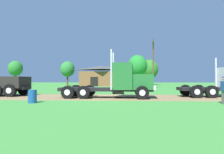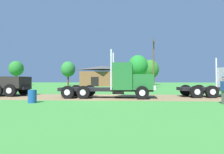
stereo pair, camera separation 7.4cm
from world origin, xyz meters
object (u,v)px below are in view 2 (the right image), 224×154
at_px(truck_foreground_white, 122,82).
at_px(shed_building, 103,76).
at_px(visitor_walking_mid, 224,89).
at_px(steel_barrel, 32,96).
at_px(utility_pole_near, 154,62).

bearing_deg(truck_foreground_white, shed_building, 99.35).
xyz_separation_m(visitor_walking_mid, shed_building, (-11.45, 35.40, 1.50)).
xyz_separation_m(visitor_walking_mid, steel_barrel, (-11.95, -0.04, -0.50)).
relative_size(steel_barrel, shed_building, 0.08).
bearing_deg(shed_building, steel_barrel, -90.81).
distance_m(steel_barrel, shed_building, 35.50).
relative_size(truck_foreground_white, steel_barrel, 9.43).
height_order(steel_barrel, utility_pole_near, utility_pole_near).
relative_size(truck_foreground_white, visitor_walking_mid, 4.68).
distance_m(truck_foreground_white, steel_barrel, 6.96).
distance_m(truck_foreground_white, shed_building, 31.97).
bearing_deg(utility_pole_near, truck_foreground_white, -105.77).
relative_size(truck_foreground_white, utility_pole_near, 0.87).
xyz_separation_m(truck_foreground_white, shed_building, (-5.19, 31.52, 1.11)).
bearing_deg(visitor_walking_mid, truck_foreground_white, 148.22).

